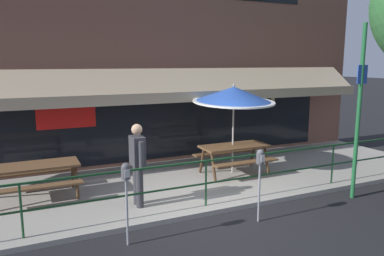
% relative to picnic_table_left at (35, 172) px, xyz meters
% --- Properties ---
extents(ground_plane, '(120.00, 120.00, 0.00)m').
position_rel_picnic_table_left_xyz_m(ground_plane, '(3.15, -2.19, -0.71)').
color(ground_plane, black).
extents(patio_deck, '(15.00, 4.00, 0.10)m').
position_rel_picnic_table_left_xyz_m(patio_deck, '(3.15, -0.19, -0.66)').
color(patio_deck, '#9E998E').
rests_on(patio_deck, ground).
extents(restaurant_building, '(15.00, 1.60, 7.98)m').
position_rel_picnic_table_left_xyz_m(restaurant_building, '(3.15, 2.03, 3.25)').
color(restaurant_building, brown).
rests_on(restaurant_building, ground).
extents(patio_railing, '(13.84, 0.04, 0.97)m').
position_rel_picnic_table_left_xyz_m(patio_railing, '(3.15, -1.89, 0.09)').
color(patio_railing, '#194723').
rests_on(patio_railing, patio_deck).
extents(picnic_table_left, '(1.80, 1.42, 0.76)m').
position_rel_picnic_table_left_xyz_m(picnic_table_left, '(0.00, 0.00, 0.00)').
color(picnic_table_left, brown).
rests_on(picnic_table_left, patio_deck).
extents(picnic_table_centre, '(1.80, 1.42, 0.76)m').
position_rel_picnic_table_left_xyz_m(picnic_table_centre, '(4.87, -0.18, 0.00)').
color(picnic_table_centre, brown).
rests_on(picnic_table_centre, patio_deck).
extents(patio_umbrella_centre, '(2.14, 2.14, 2.38)m').
position_rel_picnic_table_left_xyz_m(patio_umbrella_centre, '(4.87, -0.08, 1.47)').
color(patio_umbrella_centre, '#B7B2A8').
rests_on(patio_umbrella_centre, patio_deck).
extents(pedestrian_walking, '(0.24, 0.62, 1.71)m').
position_rel_picnic_table_left_xyz_m(pedestrian_walking, '(1.89, -1.31, 0.35)').
color(pedestrian_walking, '#333338').
rests_on(pedestrian_walking, patio_deck).
extents(parking_meter_near, '(0.15, 0.16, 1.42)m').
position_rel_picnic_table_left_xyz_m(parking_meter_near, '(1.28, -2.68, 0.44)').
color(parking_meter_near, gray).
rests_on(parking_meter_near, ground).
extents(parking_meter_far, '(0.15, 0.16, 1.42)m').
position_rel_picnic_table_left_xyz_m(parking_meter_far, '(3.81, -2.82, 0.44)').
color(parking_meter_far, gray).
rests_on(parking_meter_far, ground).
extents(street_sign_pole, '(0.28, 0.09, 3.84)m').
position_rel_picnic_table_left_xyz_m(street_sign_pole, '(6.48, -2.64, 1.27)').
color(street_sign_pole, '#1E6033').
rests_on(street_sign_pole, ground).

